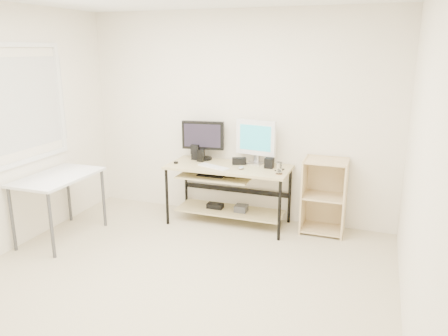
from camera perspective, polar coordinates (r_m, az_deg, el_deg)
name	(u,v)px	position (r m, az deg, el deg)	size (l,w,h in m)	color
room	(152,147)	(3.81, -9.34, 2.77)	(4.01, 4.01, 2.62)	beige
desk	(227,182)	(5.40, 0.36, -1.86)	(1.50, 0.65, 0.75)	tan
side_table	(58,182)	(5.29, -20.85, -1.77)	(0.60, 1.00, 0.75)	white
shelf_unit	(324,195)	(5.33, 12.99, -3.48)	(0.50, 0.40, 0.90)	beige
black_monitor	(203,138)	(5.59, -2.76, 3.97)	(0.55, 0.23, 0.50)	black
white_imac	(256,139)	(5.37, 4.17, 3.82)	(0.51, 0.16, 0.55)	silver
keyboard	(214,167)	(5.27, -1.37, 0.17)	(0.42, 0.12, 0.01)	white
mouse	(241,168)	(5.19, 2.24, 0.05)	(0.06, 0.10, 0.03)	#ACACB1
center_speaker	(239,161)	(5.39, 1.99, 0.91)	(0.17, 0.08, 0.09)	black
speaker_left	(196,152)	(5.63, -3.73, 2.15)	(0.10, 0.10, 0.20)	black
speaker_right	(269,163)	(5.25, 5.93, 0.66)	(0.10, 0.10, 0.12)	black
audio_controller	(201,156)	(5.52, -3.08, 1.63)	(0.08, 0.05, 0.16)	black
volume_puck	(176,162)	(5.48, -6.30, 0.73)	(0.06, 0.06, 0.02)	black
smartphone	(280,170)	(5.18, 7.28, -0.25)	(0.07, 0.13, 0.01)	black
coaster	(279,174)	(5.02, 7.19, -0.75)	(0.09, 0.09, 0.01)	#8E6340
drinking_glass	(279,168)	(5.00, 7.21, 0.01)	(0.07, 0.07, 0.13)	white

